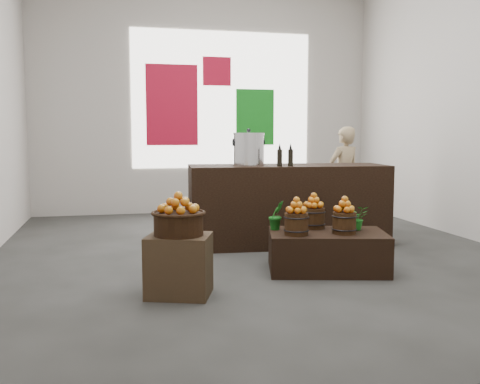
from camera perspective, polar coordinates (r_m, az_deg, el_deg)
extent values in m
plane|color=#3B3C39|center=(6.35, 1.61, -6.51)|extent=(7.00, 7.00, 0.00)
cube|color=#B7B1A9|center=(9.64, -3.69, 9.78)|extent=(6.00, 0.04, 4.00)
cube|color=white|center=(9.67, -1.89, 9.78)|extent=(3.20, 0.02, 2.40)
cube|color=#B50D29|center=(9.52, -7.27, 9.19)|extent=(0.90, 0.04, 1.40)
cube|color=#137D1A|center=(9.78, 1.61, 7.98)|extent=(0.70, 0.04, 1.00)
cube|color=#B50D29|center=(9.69, -2.49, 12.74)|extent=(0.50, 0.04, 0.50)
cube|color=#483221|center=(4.69, -6.51, -7.78)|extent=(0.64, 0.58, 0.53)
cylinder|color=black|center=(4.62, -6.56, -3.41)|extent=(0.43, 0.43, 0.19)
cube|color=black|center=(5.56, 9.27, -6.27)|extent=(1.31, 0.98, 0.40)
cylinder|color=#3B2110|center=(5.31, 6.03, -3.42)|extent=(0.23, 0.23, 0.22)
cylinder|color=#3B2110|center=(5.44, 11.07, -3.26)|extent=(0.23, 0.23, 0.22)
cylinder|color=#3B2110|center=(5.70, 7.85, -2.77)|extent=(0.23, 0.23, 0.22)
imported|color=#156519|center=(5.68, 12.34, -2.71)|extent=(0.23, 0.20, 0.25)
imported|color=#156519|center=(5.57, 3.91, -2.48)|extent=(0.20, 0.19, 0.31)
cube|color=black|center=(6.77, 5.13, -1.39)|extent=(2.52, 0.98, 1.01)
cylinder|color=silver|center=(6.61, 0.92, 4.50)|extent=(0.38, 0.38, 0.38)
imported|color=tan|center=(8.38, 11.03, 1.70)|extent=(0.63, 0.51, 1.51)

